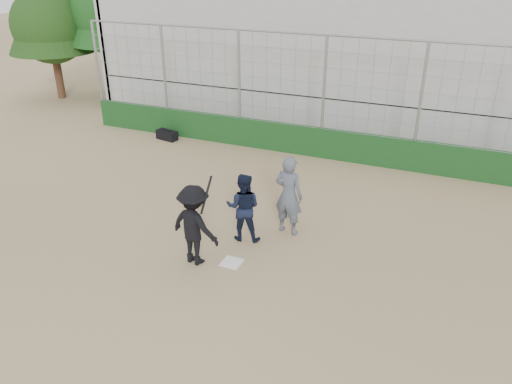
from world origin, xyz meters
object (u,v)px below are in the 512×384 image
at_px(catcher_crouched, 243,218).
at_px(equipment_bag, 167,135).
at_px(umpire, 289,199).
at_px(batter_at_plate, 194,225).

bearing_deg(catcher_crouched, equipment_bag, 135.83).
height_order(umpire, equipment_bag, umpire).
distance_m(catcher_crouched, umpire, 1.19).
height_order(batter_at_plate, catcher_crouched, batter_at_plate).
distance_m(catcher_crouched, equipment_bag, 7.75).
distance_m(umpire, equipment_bag, 7.95).
xyz_separation_m(umpire, equipment_bag, (-6.41, 4.64, -0.74)).
relative_size(umpire, equipment_bag, 2.12).
bearing_deg(umpire, equipment_bag, -25.84).
bearing_deg(equipment_bag, umpire, -35.86).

